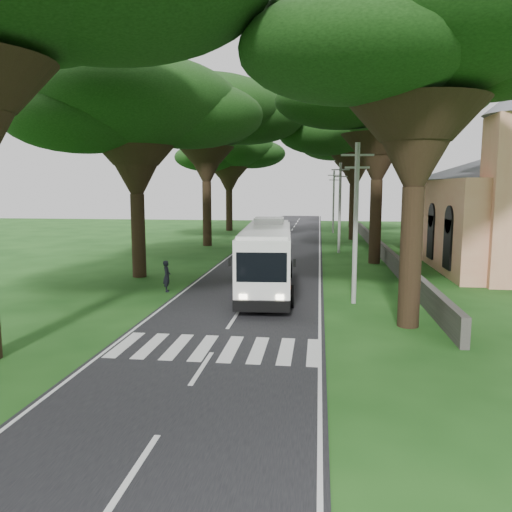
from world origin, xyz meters
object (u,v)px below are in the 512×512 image
Objects in this scene: pole_near at (356,221)px; distant_car_a at (260,236)px; distant_car_b at (282,227)px; church at (505,200)px; pedestrian at (167,276)px; pole_mid at (340,206)px; pole_far at (334,201)px; coach_bus at (267,256)px.

pole_near is 28.73m from distant_car_a.
pole_near is at bearing -80.45° from distant_car_b.
pedestrian is at bearing -148.32° from church.
distant_car_b is at bearing -23.26° from pedestrian.
pole_mid is at bearing 160.19° from church.
pole_far reaches higher than distant_car_a.
distant_car_b is 39.20m from pedestrian.
church reaches higher than distant_car_b.
pole_near and pole_mid have the same top height.
pole_mid is at bearing -71.84° from distant_car_b.
pole_far is 2.10× the size of distant_car_b.
church reaches higher than pole_mid.
pedestrian reaches higher than distant_car_b.
pedestrian is (-3.58, -39.04, 0.23)m from distant_car_b.
pole_near is 4.51× the size of pedestrian.
pole_mid is 0.64× the size of coach_bus.
distant_car_b is (-6.68, 0.62, -3.52)m from pole_far.
coach_bus is 37.97m from distant_car_b.
coach_bus is at bearing -97.19° from pole_far.
pole_far reaches higher than pedestrian.
pedestrian is (-22.62, -13.96, -4.02)m from church.
distant_car_b is (-6.68, 40.62, -3.52)m from pole_near.
coach_bus is at bearing -86.80° from distant_car_b.
coach_bus is (-17.07, -12.82, -2.94)m from church.
pole_mid is at bearing 71.12° from coach_bus.
coach_bus is (-4.70, -17.28, -2.21)m from pole_mid.
coach_bus is at bearing 107.58° from distant_car_a.
pole_mid is 11.44m from distant_car_a.
pole_near reaches higher than distant_car_a.
pole_near is 0.64× the size of coach_bus.
pole_far is 4.51× the size of pedestrian.
pole_mid is 18.04m from coach_bus.
pole_far is 1.90× the size of distant_car_a.
pole_mid is 1.00× the size of pole_far.
pole_mid is at bearing 147.43° from distant_car_a.
distant_car_a is at bearing 149.96° from church.
pole_near is 5.87m from coach_bus.
church reaches higher than coach_bus.
distant_car_a is (-20.43, 11.81, -4.16)m from church.
pole_near is at bearing -33.72° from coach_bus.
church is 26.88m from pedestrian.
pole_mid is (0.00, 20.00, 0.00)m from pole_near.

